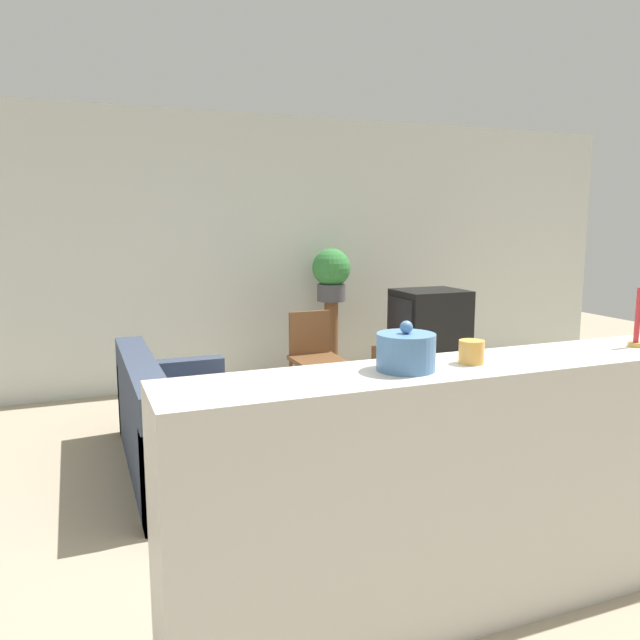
# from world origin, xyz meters

# --- Properties ---
(ground_plane) EXTENTS (14.00, 14.00, 0.00)m
(ground_plane) POSITION_xyz_m (0.00, 0.00, 0.00)
(ground_plane) COLOR tan
(wall_back) EXTENTS (9.00, 0.06, 2.70)m
(wall_back) POSITION_xyz_m (0.00, 3.43, 1.35)
(wall_back) COLOR silver
(wall_back) RESTS_ON ground_plane
(couch) EXTENTS (0.82, 1.81, 0.77)m
(couch) POSITION_xyz_m (-0.91, 1.39, 0.28)
(couch) COLOR #384256
(couch) RESTS_ON ground_plane
(tv_stand) EXTENTS (0.93, 0.56, 0.48)m
(tv_stand) POSITION_xyz_m (1.52, 2.23, 0.24)
(tv_stand) COLOR brown
(tv_stand) RESTS_ON ground_plane
(television) EXTENTS (0.63, 0.53, 0.54)m
(television) POSITION_xyz_m (1.51, 2.23, 0.75)
(television) COLOR black
(television) RESTS_ON tv_stand
(wooden_chair) EXTENTS (0.44, 0.44, 0.83)m
(wooden_chair) POSITION_xyz_m (0.47, 2.51, 0.46)
(wooden_chair) COLOR brown
(wooden_chair) RESTS_ON ground_plane
(plant_stand) EXTENTS (0.14, 0.14, 0.86)m
(plant_stand) POSITION_xyz_m (0.86, 3.05, 0.43)
(plant_stand) COLOR brown
(plant_stand) RESTS_ON ground_plane
(potted_plant) EXTENTS (0.39, 0.39, 0.53)m
(potted_plant) POSITION_xyz_m (0.86, 3.05, 1.14)
(potted_plant) COLOR #4C4C51
(potted_plant) RESTS_ON plant_stand
(foreground_counter) EXTENTS (2.69, 0.44, 1.09)m
(foreground_counter) POSITION_xyz_m (0.00, -0.61, 0.55)
(foreground_counter) COLOR beige
(foreground_counter) RESTS_ON ground_plane
(decorative_bowl) EXTENTS (0.23, 0.23, 0.20)m
(decorative_bowl) POSITION_xyz_m (-0.36, -0.61, 1.17)
(decorative_bowl) COLOR #4C7AAD
(decorative_bowl) RESTS_ON foreground_counter
(candle_jar) EXTENTS (0.10, 0.10, 0.10)m
(candle_jar) POSITION_xyz_m (-0.05, -0.61, 1.14)
(candle_jar) COLOR gold
(candle_jar) RESTS_ON foreground_counter
(candlestick) EXTENTS (0.07, 0.07, 0.28)m
(candlestick) POSITION_xyz_m (0.87, -0.61, 1.18)
(candlestick) COLOR #B7933D
(candlestick) RESTS_ON foreground_counter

